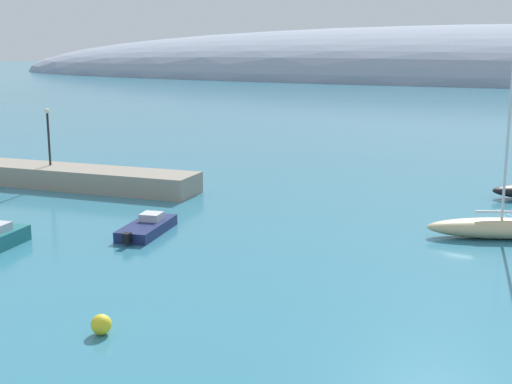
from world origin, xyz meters
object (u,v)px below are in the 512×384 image
(sailboat_sand_end_of_line, at_px, (501,227))
(motorboat_navy_outer, at_px, (147,227))
(mooring_buoy_yellow, at_px, (101,324))
(harbor_lamp_post, at_px, (48,130))

(sailboat_sand_end_of_line, relative_size, motorboat_navy_outer, 1.91)
(mooring_buoy_yellow, xyz_separation_m, harbor_lamp_post, (-18.67, 21.16, 3.61))
(mooring_buoy_yellow, bearing_deg, sailboat_sand_end_of_line, 56.03)
(sailboat_sand_end_of_line, height_order, motorboat_navy_outer, sailboat_sand_end_of_line)
(mooring_buoy_yellow, height_order, harbor_lamp_post, harbor_lamp_post)
(sailboat_sand_end_of_line, distance_m, harbor_lamp_post, 31.42)
(motorboat_navy_outer, bearing_deg, mooring_buoy_yellow, -163.55)
(mooring_buoy_yellow, bearing_deg, harbor_lamp_post, 131.42)
(sailboat_sand_end_of_line, height_order, mooring_buoy_yellow, sailboat_sand_end_of_line)
(sailboat_sand_end_of_line, distance_m, mooring_buoy_yellow, 22.27)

